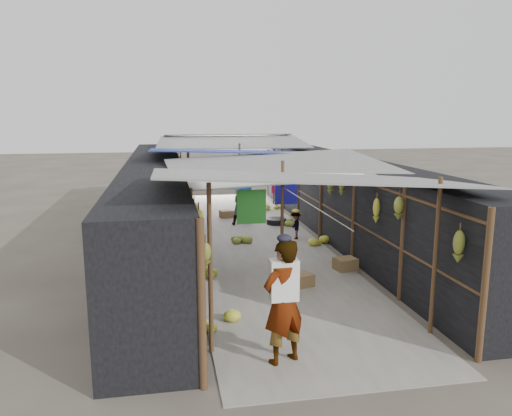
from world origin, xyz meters
TOP-DOWN VIEW (x-y plane):
  - ground at (0.00, 0.00)m, footprint 80.00×80.00m
  - aisle_slab at (0.00, 6.50)m, footprint 3.60×16.00m
  - stall_left at (-2.70, 6.50)m, footprint 1.40×15.00m
  - stall_right at (2.70, 6.50)m, footprint 1.40×15.00m
  - crate_near at (0.30, 2.55)m, footprint 0.57×0.51m
  - crate_mid at (1.61, 3.44)m, footprint 0.55×0.48m
  - crate_back at (-0.37, 9.68)m, footprint 0.50×0.44m
  - black_basin at (1.11, 8.41)m, footprint 0.65×0.65m
  - vendor_elderly at (-0.81, -0.50)m, footprint 0.80×0.68m
  - shopper_blue at (0.09, 8.56)m, footprint 1.00×0.85m
  - vendor_seated at (1.21, 6.41)m, footprint 0.34×0.55m
  - market_canopy at (0.03, 6.83)m, footprint 5.62×15.20m
  - hanging_bananas at (0.04, 6.61)m, footprint 3.96×14.31m
  - floor_bananas at (0.32, 6.67)m, footprint 3.91×10.60m

SIDE VIEW (x-z plane):
  - ground at x=0.00m, z-range 0.00..0.00m
  - aisle_slab at x=0.00m, z-range 0.00..0.02m
  - black_basin at x=1.11m, z-range 0.00..0.19m
  - crate_back at x=-0.37m, z-range 0.00..0.27m
  - crate_near at x=0.30m, z-range 0.00..0.28m
  - crate_mid at x=1.61m, z-range 0.00..0.29m
  - floor_bananas at x=0.32m, z-range -0.02..0.34m
  - vendor_seated at x=1.21m, z-range 0.00..0.82m
  - shopper_blue at x=0.09m, z-range 0.00..1.83m
  - vendor_elderly at x=-0.81m, z-range 0.00..1.86m
  - stall_left at x=-2.70m, z-range 0.00..2.30m
  - stall_right at x=2.70m, z-range 0.00..2.30m
  - hanging_bananas at x=0.04m, z-range 1.26..2.08m
  - market_canopy at x=0.03m, z-range 1.02..3.79m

